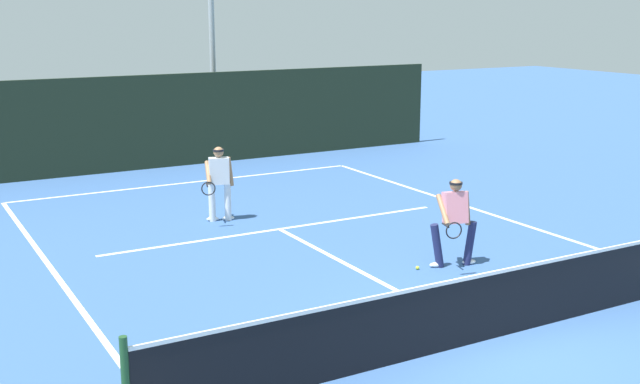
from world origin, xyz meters
TOP-DOWN VIEW (x-y plane):
  - ground_plane at (0.00, 0.00)m, footprint 80.00×80.00m
  - court_line_baseline_far at (0.00, 11.67)m, footprint 9.27×0.10m
  - court_line_service at (0.00, 6.44)m, footprint 7.56×0.10m
  - court_line_centre at (0.00, 3.20)m, footprint 0.10×6.40m
  - tennis_net at (0.00, 0.00)m, footprint 10.17×0.09m
  - player_near at (1.59, 2.78)m, footprint 1.00×0.86m
  - player_far at (-0.81, 7.68)m, footprint 0.90×0.89m
  - tennis_ball at (0.93, 2.92)m, footprint 0.07×0.07m
  - tennis_ball_extra at (3.44, 1.24)m, footprint 0.07×0.07m
  - back_fence_windscreen at (0.00, 14.02)m, footprint 18.29×0.12m
  - light_pole at (2.37, 15.76)m, footprint 0.55×0.44m

SIDE VIEW (x-z plane):
  - ground_plane at x=0.00m, z-range 0.00..0.00m
  - court_line_baseline_far at x=0.00m, z-range 0.00..0.01m
  - court_line_service at x=0.00m, z-range 0.00..0.01m
  - court_line_centre at x=0.00m, z-range 0.00..0.01m
  - tennis_ball at x=0.93m, z-range 0.00..0.07m
  - tennis_ball_extra at x=3.44m, z-range 0.00..0.07m
  - tennis_net at x=0.00m, z-range -0.05..1.06m
  - player_near at x=1.59m, z-range 0.07..1.65m
  - player_far at x=-0.81m, z-range 0.08..1.69m
  - back_fence_windscreen at x=0.00m, z-range 0.00..2.66m
  - light_pole at x=2.37m, z-range 0.84..8.07m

